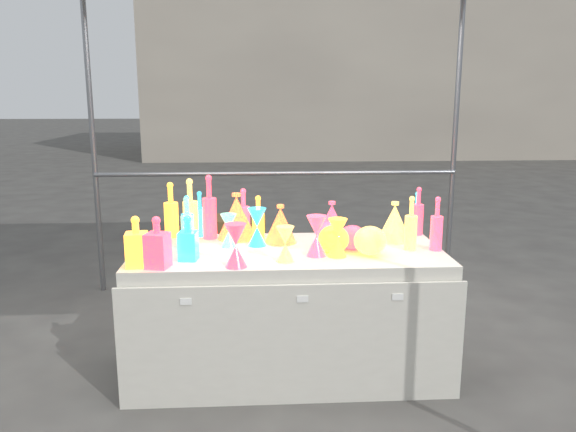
{
  "coord_description": "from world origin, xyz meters",
  "views": [
    {
      "loc": [
        -0.19,
        -3.17,
        1.63
      ],
      "look_at": [
        0.0,
        0.0,
        0.95
      ],
      "focal_mm": 35.0,
      "sensor_mm": 36.0,
      "label": 1
    }
  ],
  "objects": [
    {
      "name": "cardboard_box_closed",
      "position": [
        -0.4,
        2.48,
        0.2
      ],
      "size": [
        0.64,
        0.53,
        0.4
      ],
      "primitive_type": "cube",
      "rotation": [
        0.0,
        0.0,
        -0.25
      ],
      "color": "olive",
      "rests_on": "ground"
    },
    {
      "name": "bottle_1",
      "position": [
        -0.54,
        0.35,
        0.9
      ],
      "size": [
        0.08,
        0.08,
        0.29
      ],
      "primitive_type": null,
      "rotation": [
        0.0,
        0.0,
        0.11
      ],
      "color": "#1E7B16",
      "rests_on": "display_table"
    },
    {
      "name": "bottle_11",
      "position": [
        0.71,
        -0.05,
        0.91
      ],
      "size": [
        0.08,
        0.08,
        0.32
      ],
      "primitive_type": null,
      "rotation": [
        0.0,
        0.0,
        -0.2
      ],
      "color": "#168981",
      "rests_on": "display_table"
    },
    {
      "name": "globe_3",
      "position": [
        0.26,
        0.05,
        0.82
      ],
      "size": [
        0.21,
        0.21,
        0.13
      ],
      "primitive_type": null,
      "rotation": [
        0.0,
        0.0,
        0.29
      ],
      "color": "#212EC4",
      "rests_on": "display_table"
    },
    {
      "name": "hourglass_2",
      "position": [
        -0.03,
        -0.24,
        0.85
      ],
      "size": [
        0.12,
        0.12,
        0.19
      ],
      "primitive_type": null,
      "rotation": [
        0.0,
        0.0,
        -0.26
      ],
      "color": "#168981",
      "rests_on": "display_table"
    },
    {
      "name": "bottle_6",
      "position": [
        -0.17,
        0.17,
        0.9
      ],
      "size": [
        0.1,
        0.1,
        0.29
      ],
      "primitive_type": null,
      "rotation": [
        0.0,
        0.0,
        0.42
      ],
      "color": "red",
      "rests_on": "display_table"
    },
    {
      "name": "decanter_1",
      "position": [
        -0.7,
        -0.31,
        0.89
      ],
      "size": [
        0.14,
        0.14,
        0.27
      ],
      "primitive_type": null,
      "rotation": [
        0.0,
        0.0,
        -0.25
      ],
      "color": "#FF5F1A",
      "rests_on": "display_table"
    },
    {
      "name": "lampshade_2",
      "position": [
        0.29,
        0.28,
        0.87
      ],
      "size": [
        0.2,
        0.2,
        0.23
      ],
      "primitive_type": null,
      "rotation": [
        0.0,
        0.0,
        0.05
      ],
      "color": "#212EC4",
      "rests_on": "display_table"
    },
    {
      "name": "globe_2",
      "position": [
        0.38,
        -0.01,
        0.81
      ],
      "size": [
        0.2,
        0.2,
        0.13
      ],
      "primitive_type": null,
      "rotation": [
        0.0,
        0.0,
        0.28
      ],
      "color": "#FF5F1A",
      "rests_on": "display_table"
    },
    {
      "name": "hourglass_0",
      "position": [
        -0.29,
        -0.33,
        0.87
      ],
      "size": [
        0.14,
        0.14,
        0.23
      ],
      "primitive_type": null,
      "rotation": [
        0.0,
        0.0,
        0.23
      ],
      "color": "#FF5F1A",
      "rests_on": "display_table"
    },
    {
      "name": "hourglass_4",
      "position": [
        0.27,
        -0.16,
        0.86
      ],
      "size": [
        0.14,
        0.14,
        0.22
      ],
      "primitive_type": null,
      "rotation": [
        0.0,
        0.0,
        -0.34
      ],
      "color": "red",
      "rests_on": "display_table"
    },
    {
      "name": "bottle_0",
      "position": [
        -0.72,
        0.35,
        0.93
      ],
      "size": [
        0.11,
        0.11,
        0.35
      ],
      "primitive_type": null,
      "rotation": [
        0.0,
        0.0,
        -0.24
      ],
      "color": "red",
      "rests_on": "display_table"
    },
    {
      "name": "bottle_9",
      "position": [
        0.86,
        0.31,
        0.91
      ],
      "size": [
        0.08,
        0.08,
        0.31
      ],
      "primitive_type": null,
      "rotation": [
        0.0,
        0.0,
        0.24
      ],
      "color": "#FF5F1A",
      "rests_on": "display_table"
    },
    {
      "name": "lampshade_1",
      "position": [
        -0.04,
        0.16,
        0.87
      ],
      "size": [
        0.23,
        0.23,
        0.24
      ],
      "primitive_type": null,
      "rotation": [
        0.0,
        0.0,
        0.17
      ],
      "color": "yellow",
      "rests_on": "display_table"
    },
    {
      "name": "globe_0",
      "position": [
        0.26,
        -0.08,
        0.82
      ],
      "size": [
        0.23,
        0.23,
        0.14
      ],
      "primitive_type": null,
      "rotation": [
        0.0,
        0.0,
        -0.39
      ],
      "color": "red",
      "rests_on": "display_table"
    },
    {
      "name": "display_table",
      "position": [
        0.0,
        -0.01,
        0.37
      ],
      "size": [
        1.84,
        0.83,
        0.75
      ],
      "color": "silver",
      "rests_on": "ground"
    },
    {
      "name": "decanter_2",
      "position": [
        -0.56,
        -0.18,
        0.87
      ],
      "size": [
        0.11,
        0.11,
        0.25
      ],
      "primitive_type": null,
      "rotation": [
        0.0,
        0.0,
        -0.13
      ],
      "color": "#1E7B16",
      "rests_on": "display_table"
    },
    {
      "name": "decanter_0",
      "position": [
        -0.81,
        -0.29,
        0.89
      ],
      "size": [
        0.12,
        0.12,
        0.27
      ],
      "primitive_type": null,
      "rotation": [
        0.0,
        0.0,
        0.1
      ],
      "color": "red",
      "rests_on": "display_table"
    },
    {
      "name": "lampshade_0",
      "position": [
        -0.31,
        0.28,
        0.89
      ],
      "size": [
        0.3,
        0.3,
        0.29
      ],
      "primitive_type": null,
      "rotation": [
        0.0,
        0.0,
        0.25
      ],
      "color": "yellow",
      "rests_on": "display_table"
    },
    {
      "name": "bottle_4",
      "position": [
        -0.59,
        0.25,
        0.94
      ],
      "size": [
        0.11,
        0.11,
        0.39
      ],
      "primitive_type": null,
      "rotation": [
        0.0,
        0.0,
        0.24
      ],
      "color": "#168981",
      "rests_on": "display_table"
    },
    {
      "name": "hourglass_3",
      "position": [
        -0.35,
        0.09,
        0.85
      ],
      "size": [
        0.1,
        0.1,
        0.2
      ],
      "primitive_type": null,
      "rotation": [
        0.0,
        0.0,
        0.06
      ],
      "color": "#A72156",
      "rests_on": "display_table"
    },
    {
      "name": "bottle_5",
      "position": [
        -0.59,
        0.03,
        0.91
      ],
      "size": [
        0.08,
        0.08,
        0.31
      ],
      "primitive_type": null,
      "rotation": [
        0.0,
        0.0,
        -0.2
      ],
      "color": "#A72156",
      "rests_on": "display_table"
    },
    {
      "name": "ground",
      "position": [
        0.0,
        0.0,
        0.0
      ],
      "size": [
        80.0,
        80.0,
        0.0
      ],
      "primitive_type": "plane",
      "color": "#5B5954",
      "rests_on": "ground"
    },
    {
      "name": "bottle_8",
      "position": [
        0.86,
        0.34,
        0.89
      ],
      "size": [
        0.08,
        0.08,
        0.28
      ],
      "primitive_type": null,
      "rotation": [
        0.0,
        0.0,
        -0.34
      ],
      "color": "#1E7B16",
      "rests_on": "display_table"
    },
    {
      "name": "cardboard_box_flat",
      "position": [
        0.91,
        2.11,
        0.03
      ],
      "size": [
        0.8,
        0.72,
        0.06
      ],
      "primitive_type": "cube",
      "rotation": [
        0.0,
        0.0,
        0.48
      ],
      "color": "olive",
      "rests_on": "ground"
    },
    {
      "name": "background_building",
      "position": [
        4.0,
        14.0,
        3.0
      ],
      "size": [
        14.0,
        6.0,
        6.0
      ],
      "primitive_type": "cube",
      "color": "#BCB19D",
      "rests_on": "ground"
    },
    {
      "name": "hourglass_1",
      "position": [
        0.15,
        -0.14,
        0.86
      ],
      "size": [
        0.12,
        0.12,
        0.23
      ],
      "primitive_type": null,
      "rotation": [
        0.0,
        0.0,
        -0.07
      ],
      "color": "#212EC4",
      "rests_on": "display_table"
    },
    {
      "name": "bottle_7",
      "position": [
        -0.59,
        0.12,
        0.9
      ],
      "size": [
        0.08,
        0.08,
        0.31
      ],
      "primitive_type": null,
      "rotation": [
        0.0,
        0.0,
        0.12
      ],
      "color": "#1E7B16",
      "rests_on": "display_table"
    },
    {
      "name": "hourglass_5",
      "position": [
        -0.18,
        0.1,
        0.86
      ],
      "size": [
        0.14,
        0.14,
        0.23
      ],
      "primitive_type": null,
      "rotation": [
        0.0,
        0.0,
        -0.32
      ],
      "color": "#1E7B16",
      "rests_on": "display_table"
    },
    {
      "name": "bottle_3",
      "position": [
        -0.26,
        0.31,
        0.91
      ],
      "size": [
        0.1,
        0.1,
        0.31
      ],
      "primitive_type": null,
      "rotation": [
        0.0,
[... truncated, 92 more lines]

